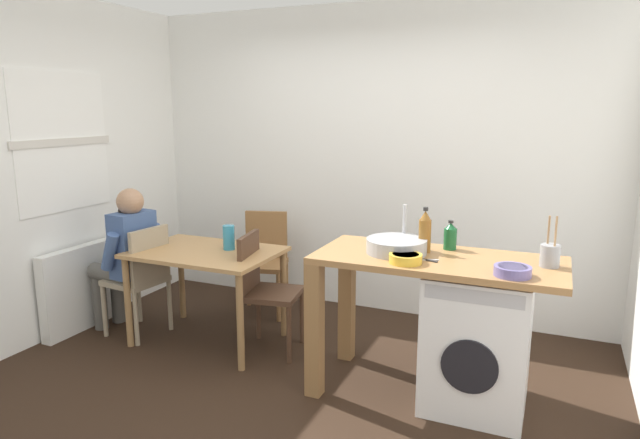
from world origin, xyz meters
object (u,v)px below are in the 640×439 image
dining_table (206,263)px  vase (229,237)px  washing_machine (477,339)px  colander (513,270)px  bottle_tall_green (425,232)px  chair_opposite (263,286)px  chair_spare_by_wall (264,256)px  chair_person_seat (142,275)px  seated_person (126,252)px  bottle_squat_brown (450,236)px  mixing_bowl (406,258)px  utensil_crock (550,255)px

dining_table → vase: bearing=33.7°
washing_machine → colander: (0.19, -0.22, 0.52)m
dining_table → bottle_tall_green: (1.70, -0.05, 0.41)m
chair_opposite → chair_spare_by_wall: same height
chair_opposite → chair_spare_by_wall: (-0.40, 0.73, 0.00)m
chair_spare_by_wall → dining_table: bearing=68.3°
chair_spare_by_wall → vase: vase is taller
chair_person_seat → bottle_tall_green: 2.31m
chair_person_seat → chair_opposite: bearing=-75.8°
chair_person_seat → vase: vase is taller
seated_person → bottle_squat_brown: size_ratio=6.32×
chair_opposite → mixing_bowl: size_ratio=4.59×
dining_table → mixing_bowl: mixing_bowl is taller
chair_person_seat → chair_opposite: (1.02, 0.14, 0.00)m
vase → utensil_crock: bearing=-4.8°
utensil_crock → chair_spare_by_wall: bearing=159.9°
chair_spare_by_wall → mixing_bowl: mixing_bowl is taller
bottle_tall_green → chair_spare_by_wall: bearing=153.2°
chair_opposite → seated_person: seated_person is taller
seated_person → utensil_crock: utensil_crock is taller
chair_spare_by_wall → colander: (2.18, -1.13, 0.44)m
chair_opposite → colander: colander is taller
dining_table → bottle_squat_brown: bearing=2.7°
chair_person_seat → colander: 2.85m
dining_table → colander: colander is taller
colander → vase: (-2.11, 0.46, -0.12)m
bottle_tall_green → chair_person_seat: bearing=-178.5°
dining_table → vase: vase is taller
bottle_squat_brown → utensil_crock: 0.63m
washing_machine → chair_spare_by_wall: bearing=155.3°
dining_table → chair_person_seat: chair_person_seat is taller
bottle_squat_brown → utensil_crock: size_ratio=0.63×
chair_spare_by_wall → mixing_bowl: bearing=129.0°
mixing_bowl → utensil_crock: 0.82m
colander → vase: 2.16m
seated_person → washing_machine: bearing=-84.9°
chair_spare_by_wall → colander: 2.50m
chair_person_seat → seated_person: seated_person is taller
chair_spare_by_wall → utensil_crock: bearing=144.1°
dining_table → utensil_crock: (2.44, -0.09, 0.35)m
colander → utensil_crock: bearing=56.3°
utensil_crock → seated_person: bearing=180.0°
chair_person_seat → mixing_bowl: 2.26m
utensil_crock → bottle_squat_brown: bearing=163.6°
dining_table → utensil_crock: utensil_crock is taller
washing_machine → bottle_squat_brown: 0.66m
washing_machine → vase: (-1.92, 0.24, 0.40)m
washing_machine → vase: bearing=172.8°
chair_person_seat → dining_table: bearing=-72.7°
bottle_squat_brown → bottle_tall_green: bearing=-135.3°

